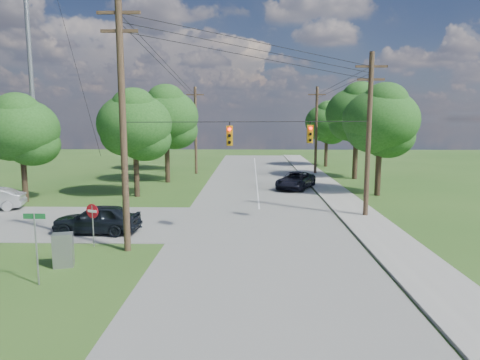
{
  "coord_description": "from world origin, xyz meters",
  "views": [
    {
      "loc": [
        1.37,
        -19.57,
        6.35
      ],
      "look_at": [
        0.76,
        5.0,
        2.83
      ],
      "focal_mm": 32.0,
      "sensor_mm": 36.0,
      "label": 1
    }
  ],
  "objects_px": {
    "pole_north_w": "(196,130)",
    "pole_sw": "(123,122)",
    "control_cabinet": "(63,250)",
    "car_cross_dark": "(97,219)",
    "car_main_north": "(296,180)",
    "pole_ne": "(369,133)",
    "do_not_enter_sign": "(92,215)",
    "pole_north_e": "(316,130)"
  },
  "relations": [
    {
      "from": "car_cross_dark",
      "to": "car_main_north",
      "type": "xyz_separation_m",
      "value": [
        12.66,
        15.72,
        -0.05
      ]
    },
    {
      "from": "pole_ne",
      "to": "control_cabinet",
      "type": "bearing_deg",
      "value": -147.5
    },
    {
      "from": "pole_north_e",
      "to": "pole_ne",
      "type": "bearing_deg",
      "value": -90.0
    },
    {
      "from": "pole_sw",
      "to": "car_cross_dark",
      "type": "distance_m",
      "value": 6.71
    },
    {
      "from": "pole_north_w",
      "to": "pole_sw",
      "type": "bearing_deg",
      "value": -89.23
    },
    {
      "from": "pole_north_w",
      "to": "control_cabinet",
      "type": "distance_m",
      "value": 32.29
    },
    {
      "from": "car_cross_dark",
      "to": "car_main_north",
      "type": "relative_size",
      "value": 0.87
    },
    {
      "from": "pole_sw",
      "to": "car_main_north",
      "type": "height_order",
      "value": "pole_sw"
    },
    {
      "from": "pole_north_e",
      "to": "do_not_enter_sign",
      "type": "distance_m",
      "value": 33.02
    },
    {
      "from": "pole_north_e",
      "to": "pole_north_w",
      "type": "xyz_separation_m",
      "value": [
        -13.9,
        0.0,
        0.0
      ]
    },
    {
      "from": "pole_sw",
      "to": "pole_ne",
      "type": "distance_m",
      "value": 15.51
    },
    {
      "from": "pole_north_e",
      "to": "control_cabinet",
      "type": "distance_m",
      "value": 35.82
    },
    {
      "from": "pole_ne",
      "to": "control_cabinet",
      "type": "distance_m",
      "value": 19.1
    },
    {
      "from": "pole_north_e",
      "to": "pole_north_w",
      "type": "bearing_deg",
      "value": 180.0
    },
    {
      "from": "pole_ne",
      "to": "do_not_enter_sign",
      "type": "distance_m",
      "value": 17.33
    },
    {
      "from": "car_main_north",
      "to": "control_cabinet",
      "type": "xyz_separation_m",
      "value": [
        -12.21,
        -21.13,
        -0.05
      ]
    },
    {
      "from": "pole_north_e",
      "to": "car_cross_dark",
      "type": "bearing_deg",
      "value": -121.19
    },
    {
      "from": "pole_north_w",
      "to": "do_not_enter_sign",
      "type": "relative_size",
      "value": 4.57
    },
    {
      "from": "pole_sw",
      "to": "control_cabinet",
      "type": "relative_size",
      "value": 8.14
    },
    {
      "from": "pole_ne",
      "to": "control_cabinet",
      "type": "relative_size",
      "value": 7.12
    },
    {
      "from": "pole_north_e",
      "to": "do_not_enter_sign",
      "type": "bearing_deg",
      "value": -117.93
    },
    {
      "from": "pole_north_e",
      "to": "car_main_north",
      "type": "relative_size",
      "value": 1.83
    },
    {
      "from": "pole_ne",
      "to": "do_not_enter_sign",
      "type": "xyz_separation_m",
      "value": [
        -15.38,
        -7.0,
        -3.86
      ]
    },
    {
      "from": "control_cabinet",
      "to": "pole_ne",
      "type": "bearing_deg",
      "value": 16.63
    },
    {
      "from": "pole_north_w",
      "to": "car_cross_dark",
      "type": "distance_m",
      "value": 26.96
    },
    {
      "from": "pole_ne",
      "to": "car_cross_dark",
      "type": "height_order",
      "value": "pole_ne"
    },
    {
      "from": "car_main_north",
      "to": "control_cabinet",
      "type": "height_order",
      "value": "car_main_north"
    },
    {
      "from": "pole_north_e",
      "to": "car_main_north",
      "type": "height_order",
      "value": "pole_north_e"
    },
    {
      "from": "do_not_enter_sign",
      "to": "control_cabinet",
      "type": "bearing_deg",
      "value": -73.89
    },
    {
      "from": "car_cross_dark",
      "to": "control_cabinet",
      "type": "height_order",
      "value": "car_cross_dark"
    },
    {
      "from": "car_main_north",
      "to": "pole_sw",
      "type": "bearing_deg",
      "value": -94.89
    },
    {
      "from": "car_main_north",
      "to": "control_cabinet",
      "type": "distance_m",
      "value": 24.4
    },
    {
      "from": "control_cabinet",
      "to": "car_cross_dark",
      "type": "bearing_deg",
      "value": 78.91
    },
    {
      "from": "do_not_enter_sign",
      "to": "car_main_north",
      "type": "bearing_deg",
      "value": 77.24
    },
    {
      "from": "car_cross_dark",
      "to": "do_not_enter_sign",
      "type": "xyz_separation_m",
      "value": [
        0.68,
        -2.47,
        0.76
      ]
    },
    {
      "from": "control_cabinet",
      "to": "car_main_north",
      "type": "bearing_deg",
      "value": 44.11
    },
    {
      "from": "pole_ne",
      "to": "pole_north_e",
      "type": "relative_size",
      "value": 1.05
    },
    {
      "from": "do_not_enter_sign",
      "to": "pole_north_w",
      "type": "bearing_deg",
      "value": 107.69
    },
    {
      "from": "car_cross_dark",
      "to": "do_not_enter_sign",
      "type": "distance_m",
      "value": 2.68
    },
    {
      "from": "pole_sw",
      "to": "pole_ne",
      "type": "height_order",
      "value": "pole_sw"
    },
    {
      "from": "pole_ne",
      "to": "car_cross_dark",
      "type": "bearing_deg",
      "value": -164.24
    },
    {
      "from": "do_not_enter_sign",
      "to": "pole_sw",
      "type": "bearing_deg",
      "value": 2.94
    }
  ]
}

